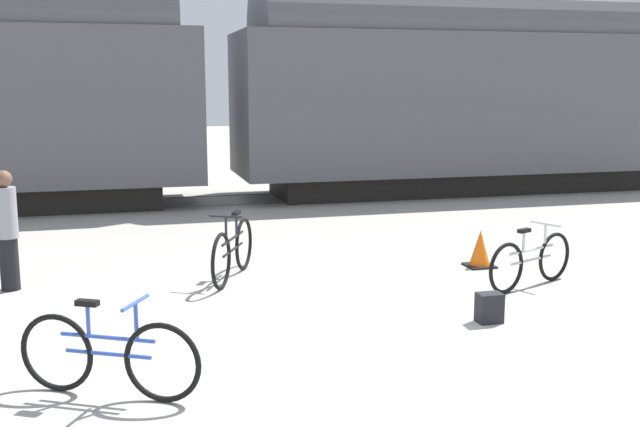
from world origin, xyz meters
The scene contains 10 objects.
ground_plane centered at (0.00, 0.00, 0.00)m, with size 80.00×80.00×0.00m, color #A8A399.
freight_train centered at (0.00, 9.96, 2.73)m, with size 23.87×2.89×5.20m.
rail_near centered at (0.00, 9.25, 0.01)m, with size 35.87×0.07×0.01m, color #4C4238.
rail_far centered at (0.00, 10.68, 0.01)m, with size 35.87×0.07×0.01m, color #4C4238.
bicycle_silver centered at (3.00, 1.48, 0.36)m, with size 1.59×0.73×0.83m.
bicycle_black centered at (-0.76, 2.92, 0.40)m, with size 0.83×1.68×0.95m.
bicycle_blue centered at (-2.39, -0.73, 0.37)m, with size 1.52×0.87×0.88m.
person_in_grey centered at (-3.67, 3.13, 0.81)m, with size 0.28×0.28×1.58m.
backpack centered at (1.75, 0.26, 0.17)m, with size 0.28×0.20×0.34m.
traffic_cone centered at (2.86, 2.67, 0.25)m, with size 0.40×0.40×0.55m.
Camera 1 is at (-2.23, -7.12, 2.68)m, focal length 42.00 mm.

